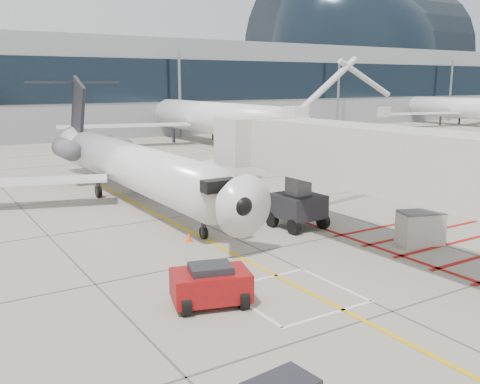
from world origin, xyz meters
TOP-DOWN VIEW (x-y plane):
  - ground_plane at (0.00, 0.00)m, footprint 260.00×260.00m
  - regional_jet at (-1.38, 14.50)m, footprint 24.63×31.01m
  - jet_bridge at (4.16, 0.21)m, footprint 9.91×19.88m
  - pushback_tug at (-5.08, -0.12)m, footprint 3.10×2.41m
  - baggage_cart at (5.95, 8.46)m, footprint 1.99×1.53m
  - ground_power_unit at (7.17, 0.79)m, footprint 2.38×1.85m
  - cone_nose at (-2.24, 7.22)m, footprint 0.33×0.33m
  - cone_side at (3.22, 8.93)m, footprint 0.34×0.34m
  - terminal_building at (10.00, 70.00)m, footprint 180.00×28.00m
  - terminal_glass_band at (10.00, 55.95)m, footprint 180.00×0.10m
  - terminal_dome at (70.00, 70.00)m, footprint 40.00×28.00m
  - bg_aircraft_c at (19.05, 46.00)m, footprint 35.74×39.72m
  - bg_aircraft_e at (72.27, 46.00)m, footprint 33.15×36.83m

SIDE VIEW (x-z plane):
  - ground_plane at x=0.00m, z-range 0.00..0.00m
  - cone_nose at x=-2.24m, z-range 0.00..0.46m
  - cone_side at x=3.22m, z-range 0.00..0.47m
  - baggage_cart at x=5.95m, z-range 0.00..1.11m
  - pushback_tug at x=-5.08m, z-range 0.00..1.59m
  - ground_power_unit at x=7.17m, z-range 0.00..1.66m
  - jet_bridge at x=4.16m, z-range 0.00..7.84m
  - regional_jet at x=-1.38m, z-range 0.00..8.10m
  - bg_aircraft_e at x=72.27m, z-range 0.00..11.05m
  - bg_aircraft_c at x=19.05m, z-range 0.00..11.91m
  - terminal_building at x=10.00m, z-range 0.00..14.00m
  - terminal_glass_band at x=10.00m, z-range 5.00..11.00m
  - terminal_dome at x=70.00m, z-range 0.00..28.00m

